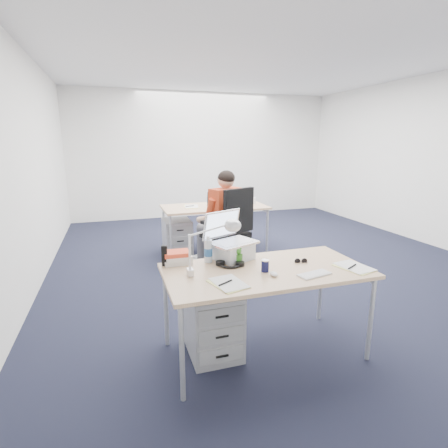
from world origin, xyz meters
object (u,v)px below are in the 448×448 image
object	(u,v)px
can_koozie	(265,266)
headphones	(230,263)
wireless_keyboard	(314,274)
book_stack	(177,257)
computer_mouse	(274,274)
water_bottle	(208,249)
bear_figurine	(238,256)
drawer_pedestal_far	(177,237)
drawer_pedestal_near	(213,321)
desk_near	(266,275)
desk_far	(214,209)
dark_laptop	(219,200)
far_cup	(254,201)
seated_person	(219,221)
desk_lamp	(207,246)
sunglasses	(301,261)
silver_laptop	(233,237)
cordless_phone	(164,256)
office_chair	(227,249)

from	to	relation	value
can_koozie	headphones	bearing A→B (deg)	136.32
wireless_keyboard	book_stack	world-z (taller)	book_stack
headphones	can_koozie	xyz separation A→B (m)	(0.22, -0.21, 0.03)
computer_mouse	book_stack	distance (m)	0.81
water_bottle	bear_figurine	world-z (taller)	water_bottle
drawer_pedestal_far	computer_mouse	size ratio (longest dim) A/B	6.59
drawer_pedestal_near	can_koozie	xyz separation A→B (m)	(0.37, -0.18, 0.50)
desk_near	desk_far	distance (m)	2.81
drawer_pedestal_near	water_bottle	xyz separation A→B (m)	(0.01, 0.17, 0.57)
book_stack	dark_laptop	world-z (taller)	dark_laptop
wireless_keyboard	headphones	bearing A→B (deg)	132.53
desk_far	far_cup	distance (m)	0.66
desk_far	drawer_pedestal_far	xyz separation A→B (m)	(-0.60, 0.00, -0.41)
can_koozie	bear_figurine	xyz separation A→B (m)	(-0.14, 0.22, 0.02)
seated_person	wireless_keyboard	distance (m)	2.22
desk_lamp	drawer_pedestal_far	bearing A→B (deg)	69.64
seated_person	headphones	distance (m)	1.89
can_koozie	drawer_pedestal_far	bearing A→B (deg)	93.78
sunglasses	book_stack	bearing A→B (deg)	175.27
computer_mouse	water_bottle	distance (m)	0.60
seated_person	drawer_pedestal_far	size ratio (longest dim) A/B	2.44
can_koozie	sunglasses	distance (m)	0.38
desk_far	bear_figurine	distance (m)	2.67
drawer_pedestal_near	sunglasses	size ratio (longest dim) A/B	5.04
silver_laptop	headphones	size ratio (longest dim) A/B	1.70
drawer_pedestal_far	computer_mouse	xyz separation A→B (m)	(0.21, -2.93, 0.47)
computer_mouse	can_koozie	bearing A→B (deg)	103.45
seated_person	silver_laptop	size ratio (longest dim) A/B	3.37
book_stack	sunglasses	world-z (taller)	book_stack
drawer_pedestal_near	bear_figurine	distance (m)	0.58
water_bottle	cordless_phone	size ratio (longest dim) A/B	1.30
wireless_keyboard	can_koozie	size ratio (longest dim) A/B	2.74
headphones	bear_figurine	world-z (taller)	bear_figurine
seated_person	sunglasses	xyz separation A→B (m)	(0.12, -1.94, 0.06)
headphones	far_cup	world-z (taller)	far_cup
dark_laptop	silver_laptop	bearing A→B (deg)	-97.57
office_chair	dark_laptop	xyz separation A→B (m)	(0.14, 0.80, 0.53)
headphones	water_bottle	distance (m)	0.22
drawer_pedestal_far	desk_far	bearing A→B (deg)	-0.03
bear_figurine	dark_laptop	size ratio (longest dim) A/B	0.43
office_chair	headphones	distance (m)	1.78
headphones	water_bottle	world-z (taller)	water_bottle
seated_person	dark_laptop	size ratio (longest dim) A/B	3.96
drawer_pedestal_far	headphones	world-z (taller)	headphones
office_chair	can_koozie	size ratio (longest dim) A/B	12.05
seated_person	far_cup	world-z (taller)	seated_person
office_chair	sunglasses	bearing A→B (deg)	-112.01
drawer_pedestal_near	far_cup	bearing A→B (deg)	61.33
office_chair	sunglasses	distance (m)	1.81
drawer_pedestal_far	book_stack	size ratio (longest dim) A/B	2.47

